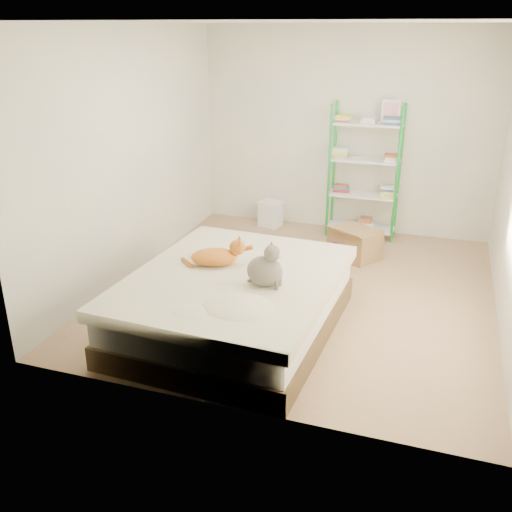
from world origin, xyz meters
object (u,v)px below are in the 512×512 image
at_px(shelf_unit, 365,169).
at_px(cardboard_box, 355,243).
at_px(bed, 235,303).
at_px(orange_cat, 214,255).
at_px(white_bin, 271,214).
at_px(grey_cat, 265,265).

bearing_deg(shelf_unit, cardboard_box, -86.05).
xyz_separation_m(bed, orange_cat, (-0.25, 0.14, 0.37)).
height_order(bed, white_bin, bed).
bearing_deg(cardboard_box, grey_cat, -71.27).
xyz_separation_m(shelf_unit, white_bin, (-1.23, -0.03, -0.71)).
relative_size(orange_cat, white_bin, 1.39).
bearing_deg(orange_cat, grey_cat, -46.95).
xyz_separation_m(shelf_unit, cardboard_box, (0.06, -0.83, -0.70)).
bearing_deg(bed, white_bin, 103.71).
distance_m(orange_cat, cardboard_box, 2.21).
height_order(cardboard_box, white_bin, cardboard_box).
distance_m(shelf_unit, white_bin, 1.42).
xyz_separation_m(orange_cat, grey_cat, (0.56, -0.26, 0.09)).
height_order(grey_cat, shelf_unit, shelf_unit).
bearing_deg(bed, grey_cat, -18.18).
height_order(orange_cat, shelf_unit, shelf_unit).
xyz_separation_m(grey_cat, cardboard_box, (0.42, 2.19, -0.55)).
xyz_separation_m(orange_cat, white_bin, (-0.30, 2.72, -0.47)).
height_order(shelf_unit, cardboard_box, shelf_unit).
height_order(bed, orange_cat, orange_cat).
relative_size(orange_cat, shelf_unit, 0.29).
relative_size(bed, grey_cat, 5.97).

